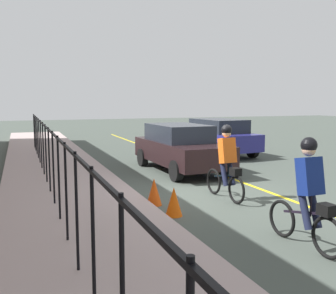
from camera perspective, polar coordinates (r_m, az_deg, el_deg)
The scene contains 10 objects.
ground_plane at distance 10.22m, azimuth 5.54°, elevation -6.75°, with size 80.00×80.00×0.00m, color #404841.
lane_line_centre at distance 11.01m, azimuth 13.05°, elevation -5.88°, with size 36.00×0.12×0.01m, color yellow.
sidewalk at distance 9.23m, azimuth -13.89°, elevation -7.92°, with size 40.00×3.20×0.15m, color #A99592.
iron_fence at distance 9.96m, azimuth -17.09°, elevation -0.00°, with size 19.30×0.04×1.60m.
cyclist_lead at distance 9.47m, azimuth 8.60°, elevation -2.26°, with size 1.71×0.37×1.83m.
cyclist_follow at distance 6.67m, azimuth 19.88°, elevation -6.47°, with size 1.71×0.37×1.83m.
patrol_sedan at distance 17.23m, azimuth 7.14°, elevation 1.59°, with size 4.54×2.24×1.58m.
parked_sedan_rear at distance 13.18m, azimuth 1.80°, elevation 0.02°, with size 4.46×2.05×1.58m.
traffic_cone_near at distance 8.98m, azimuth -2.06°, elevation -6.58°, with size 0.36×0.36×0.63m, color #E94F0F.
traffic_cone_far at distance 8.16m, azimuth 0.86°, elevation -8.01°, with size 0.36×0.36×0.61m, color #F95809.
Camera 1 is at (-8.87, 4.46, 2.41)m, focal length 41.54 mm.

